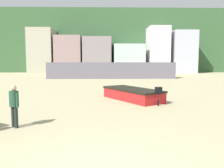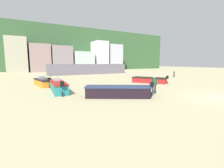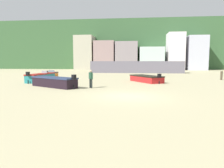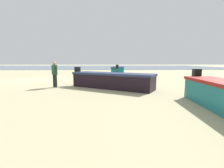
{
  "view_description": "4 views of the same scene",
  "coord_description": "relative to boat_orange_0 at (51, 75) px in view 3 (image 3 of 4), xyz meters",
  "views": [
    {
      "loc": [
        0.07,
        -4.39,
        2.48
      ],
      "look_at": [
        0.42,
        10.87,
        0.99
      ],
      "focal_mm": 36.22,
      "sensor_mm": 36.0,
      "label": 1
    },
    {
      "loc": [
        -13.68,
        -6.29,
        2.79
      ],
      "look_at": [
        -6.64,
        6.02,
        0.88
      ],
      "focal_mm": 25.65,
      "sensor_mm": 36.0,
      "label": 2
    },
    {
      "loc": [
        0.47,
        -14.02,
        2.33
      ],
      "look_at": [
        -1.26,
        1.53,
        0.66
      ],
      "focal_mm": 33.53,
      "sensor_mm": 36.0,
      "label": 3
    },
    {
      "loc": [
        -6.76,
        14.1,
        1.59
      ],
      "look_at": [
        -6.96,
        5.98,
        0.46
      ],
      "focal_mm": 25.58,
      "sensor_mm": 36.0,
      "label": 4
    }
  ],
  "objects": [
    {
      "name": "townhouse_far_left",
      "position": [
        -3.02,
        33.1,
        4.46
      ],
      "size": [
        5.28,
        6.43,
        9.8
      ],
      "primitive_type": "cube",
      "color": "#A7A28D",
      "rests_on": "ground"
    },
    {
      "name": "townhouse_left",
      "position": [
        2.94,
        32.64,
        3.67
      ],
      "size": [
        5.75,
        5.51,
        8.22
      ],
      "primitive_type": "cube",
      "color": "gray",
      "rests_on": "ground"
    },
    {
      "name": "mooring_post_near_water",
      "position": [
        22.81,
        -0.04,
        0.12
      ],
      "size": [
        0.27,
        0.27,
        1.11
      ],
      "primitive_type": "cylinder",
      "color": "#443C2C",
      "rests_on": "ground"
    },
    {
      "name": "boat_red_2",
      "position": [
        13.09,
        -3.84,
        -0.05
      ],
      "size": [
        3.89,
        4.81,
        1.08
      ],
      "rotation": [
        0.0,
        0.0,
        0.55
      ],
      "color": "red",
      "rests_on": "ground"
    },
    {
      "name": "beach_walker_foreground",
      "position": [
        7.91,
        -10.04,
        0.52
      ],
      "size": [
        0.48,
        0.48,
        1.62
      ],
      "rotation": [
        0.0,
        0.0,
        2.48
      ],
      "color": "#212725",
      "rests_on": "ground"
    },
    {
      "name": "boat_orange_0",
      "position": [
        0.0,
        0.0,
        0.0
      ],
      "size": [
        2.06,
        4.2,
        1.16
      ],
      "rotation": [
        0.0,
        0.0,
        0.16
      ],
      "color": "orange",
      "rests_on": "ground"
    },
    {
      "name": "townhouse_centre_left",
      "position": [
        9.29,
        32.47,
        3.54
      ],
      "size": [
        6.22,
        5.17,
        7.96
      ],
      "primitive_type": "cube",
      "color": "gray",
      "rests_on": "ground"
    },
    {
      "name": "townhouse_far_right",
      "position": [
        28.61,
        33.31,
        4.25
      ],
      "size": [
        5.1,
        6.86,
        9.37
      ],
      "primitive_type": "cube",
      "color": "#B1B4C4",
      "rests_on": "ground"
    },
    {
      "name": "boat_teal_5",
      "position": [
        0.72,
        -4.56,
        0.05
      ],
      "size": [
        1.59,
        5.4,
        1.27
      ],
      "rotation": [
        0.0,
        0.0,
        6.21
      ],
      "color": "#21777C",
      "rests_on": "ground"
    },
    {
      "name": "harbor_pier",
      "position": [
        12.07,
        15.88,
        0.78
      ],
      "size": [
        19.12,
        2.4,
        2.44
      ],
      "primitive_type": "cube",
      "color": "slate",
      "rests_on": "ground"
    },
    {
      "name": "ground_plane",
      "position": [
        11.34,
        -14.12,
        -0.44
      ],
      "size": [
        160.0,
        160.0,
        0.0
      ],
      "primitive_type": "plane",
      "color": "tan"
    },
    {
      "name": "boat_black_4",
      "position": [
        4.36,
        -9.65,
        0.04
      ],
      "size": [
        5.12,
        3.8,
        1.25
      ],
      "rotation": [
        0.0,
        0.0,
        1.03
      ],
      "color": "black",
      "rests_on": "ground"
    },
    {
      "name": "townhouse_centre_right",
      "position": [
        22.96,
        33.29,
        4.7
      ],
      "size": [
        4.43,
        6.81,
        10.27
      ],
      "primitive_type": "cube",
      "color": "silver",
      "rests_on": "ground"
    },
    {
      "name": "headland_hill",
      "position": [
        11.34,
        51.88,
        7.2
      ],
      "size": [
        90.0,
        32.0,
        15.27
      ],
      "primitive_type": "cube",
      "color": "#345732",
      "rests_on": "ground"
    },
    {
      "name": "townhouse_centre",
      "position": [
        16.39,
        33.05,
        2.76
      ],
      "size": [
        6.78,
        6.34,
        6.39
      ],
      "primitive_type": "cube",
      "color": "#B1C3BE",
      "rests_on": "ground"
    }
  ]
}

